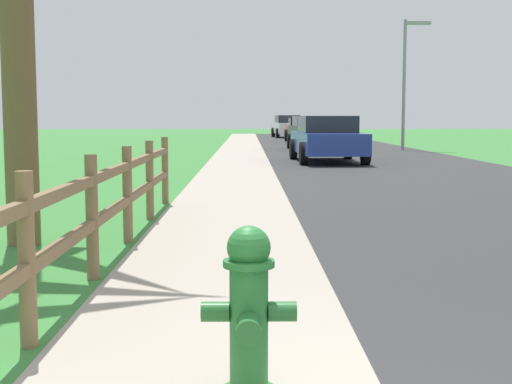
# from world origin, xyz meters

# --- Properties ---
(ground_plane) EXTENTS (120.00, 120.00, 0.00)m
(ground_plane) POSITION_xyz_m (0.00, 25.00, 0.00)
(ground_plane) COLOR #397C37
(road_asphalt) EXTENTS (7.00, 66.00, 0.01)m
(road_asphalt) POSITION_xyz_m (3.50, 27.00, 0.00)
(road_asphalt) COLOR #2E2E2E
(road_asphalt) RESTS_ON ground
(curb_concrete) EXTENTS (6.00, 66.00, 0.01)m
(curb_concrete) POSITION_xyz_m (-3.00, 27.00, 0.00)
(curb_concrete) COLOR #A89B8B
(curb_concrete) RESTS_ON ground
(grass_verge) EXTENTS (5.00, 66.00, 0.00)m
(grass_verge) POSITION_xyz_m (-4.50, 27.00, 0.01)
(grass_verge) COLOR #397C37
(grass_verge) RESTS_ON ground
(fire_hydrant) EXTENTS (0.50, 0.42, 0.89)m
(fire_hydrant) POSITION_xyz_m (-0.71, 1.18, 0.46)
(fire_hydrant) COLOR #287233
(fire_hydrant) RESTS_ON ground
(rail_fence) EXTENTS (0.11, 9.61, 1.12)m
(rail_fence) POSITION_xyz_m (-2.09, 4.81, 0.64)
(rail_fence) COLOR brown
(rail_fence) RESTS_ON ground
(parked_suv_blue) EXTENTS (2.25, 4.87, 1.48)m
(parked_suv_blue) POSITION_xyz_m (1.87, 20.82, 0.75)
(parked_suv_blue) COLOR navy
(parked_suv_blue) RESTS_ON ground
(parked_car_black) EXTENTS (2.13, 4.70, 1.49)m
(parked_car_black) POSITION_xyz_m (2.19, 29.52, 0.76)
(parked_car_black) COLOR black
(parked_car_black) RESTS_ON ground
(parked_car_red) EXTENTS (2.00, 4.68, 1.39)m
(parked_car_red) POSITION_xyz_m (2.55, 39.76, 0.72)
(parked_car_red) COLOR maroon
(parked_car_red) RESTS_ON ground
(parked_car_white) EXTENTS (2.22, 4.65, 1.57)m
(parked_car_white) POSITION_xyz_m (2.16, 48.90, 0.80)
(parked_car_white) COLOR white
(parked_car_white) RESTS_ON ground
(street_lamp) EXTENTS (1.17, 0.20, 5.63)m
(street_lamp) POSITION_xyz_m (6.24, 29.15, 3.40)
(street_lamp) COLOR gray
(street_lamp) RESTS_ON ground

